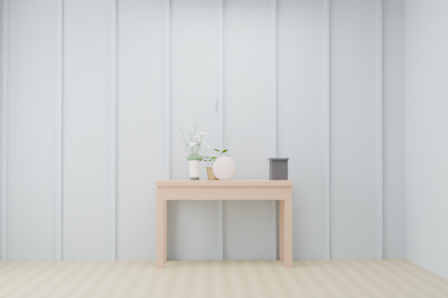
{
  "coord_description": "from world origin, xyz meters",
  "views": [
    {
      "loc": [
        0.14,
        -3.59,
        0.95
      ],
      "look_at": [
        0.28,
        1.94,
        1.03
      ],
      "focal_mm": 50.0,
      "sensor_mm": 36.0,
      "label": 1
    }
  ],
  "objects_px": {
    "felt_disc_vessel": "(225,168)",
    "carved_box": "(279,169)",
    "daisy_vase": "(195,145)",
    "sideboard": "(224,193)"
  },
  "relations": [
    {
      "from": "daisy_vase",
      "to": "carved_box",
      "type": "relative_size",
      "value": 2.56
    },
    {
      "from": "felt_disc_vessel",
      "to": "carved_box",
      "type": "relative_size",
      "value": 1.08
    },
    {
      "from": "daisy_vase",
      "to": "felt_disc_vessel",
      "type": "distance_m",
      "value": 0.35
    },
    {
      "from": "sideboard",
      "to": "daisy_vase",
      "type": "bearing_deg",
      "value": 179.17
    },
    {
      "from": "sideboard",
      "to": "felt_disc_vessel",
      "type": "bearing_deg",
      "value": -85.88
    },
    {
      "from": "daisy_vase",
      "to": "sideboard",
      "type": "bearing_deg",
      "value": -0.83
    },
    {
      "from": "sideboard",
      "to": "felt_disc_vessel",
      "type": "relative_size",
      "value": 5.57
    },
    {
      "from": "daisy_vase",
      "to": "carved_box",
      "type": "height_order",
      "value": "daisy_vase"
    },
    {
      "from": "daisy_vase",
      "to": "felt_disc_vessel",
      "type": "height_order",
      "value": "daisy_vase"
    },
    {
      "from": "sideboard",
      "to": "daisy_vase",
      "type": "height_order",
      "value": "daisy_vase"
    }
  ]
}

